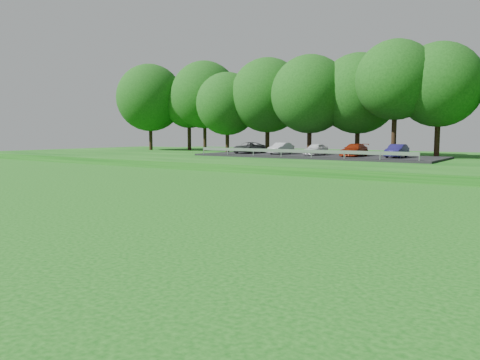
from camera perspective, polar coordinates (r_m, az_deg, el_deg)
The scene contains 1 object.
parking_lot at distance 47.36m, azimuth 8.75°, elevation 3.32°, with size 24.00×9.00×1.38m.
Camera 1 is at (-3.64, -9.73, 3.02)m, focal length 35.00 mm.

